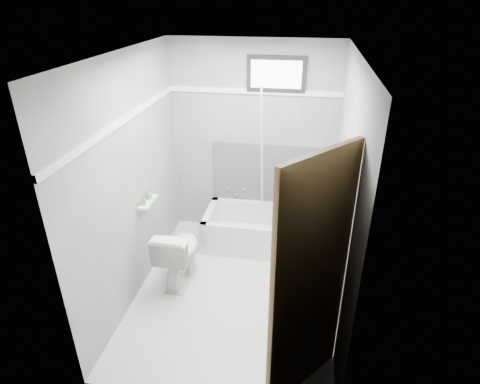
% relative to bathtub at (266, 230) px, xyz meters
% --- Properties ---
extents(floor, '(2.60, 2.60, 0.00)m').
position_rel_bathtub_xyz_m(floor, '(-0.23, -0.93, -0.21)').
color(floor, white).
rests_on(floor, ground).
extents(ceiling, '(2.60, 2.60, 0.00)m').
position_rel_bathtub_xyz_m(ceiling, '(-0.23, -0.93, 2.19)').
color(ceiling, silver).
rests_on(ceiling, floor).
extents(wall_back, '(2.00, 0.02, 2.40)m').
position_rel_bathtub_xyz_m(wall_back, '(-0.23, 0.37, 0.99)').
color(wall_back, slate).
rests_on(wall_back, floor).
extents(wall_front, '(2.00, 0.02, 2.40)m').
position_rel_bathtub_xyz_m(wall_front, '(-0.23, -2.23, 0.99)').
color(wall_front, slate).
rests_on(wall_front, floor).
extents(wall_left, '(0.02, 2.60, 2.40)m').
position_rel_bathtub_xyz_m(wall_left, '(-1.23, -0.93, 0.99)').
color(wall_left, slate).
rests_on(wall_left, floor).
extents(wall_right, '(0.02, 2.60, 2.40)m').
position_rel_bathtub_xyz_m(wall_right, '(0.77, -0.93, 0.99)').
color(wall_right, slate).
rests_on(wall_right, floor).
extents(bathtub, '(1.50, 0.70, 0.42)m').
position_rel_bathtub_xyz_m(bathtub, '(0.00, 0.00, 0.00)').
color(bathtub, silver).
rests_on(bathtub, floor).
extents(office_chair, '(0.81, 0.81, 1.01)m').
position_rel_bathtub_xyz_m(office_chair, '(0.46, 0.05, 0.42)').
color(office_chair, slate).
rests_on(office_chair, bathtub).
extents(toilet, '(0.40, 0.69, 0.67)m').
position_rel_bathtub_xyz_m(toilet, '(-0.85, -0.82, 0.12)').
color(toilet, white).
rests_on(toilet, floor).
extents(door, '(0.78, 0.78, 2.00)m').
position_rel_bathtub_xyz_m(door, '(0.75, -2.21, 0.79)').
color(door, brown).
rests_on(door, floor).
extents(window, '(0.66, 0.04, 0.40)m').
position_rel_bathtub_xyz_m(window, '(0.02, 0.36, 1.81)').
color(window, black).
rests_on(window, wall_back).
extents(backerboard, '(1.50, 0.02, 0.78)m').
position_rel_bathtub_xyz_m(backerboard, '(0.02, 0.36, 0.59)').
color(backerboard, '#4C4C4F').
rests_on(backerboard, wall_back).
extents(trim_back, '(2.00, 0.02, 0.06)m').
position_rel_bathtub_xyz_m(trim_back, '(-0.23, 0.36, 1.61)').
color(trim_back, white).
rests_on(trim_back, wall_back).
extents(trim_left, '(0.02, 2.60, 0.06)m').
position_rel_bathtub_xyz_m(trim_left, '(-1.22, -0.93, 1.61)').
color(trim_left, white).
rests_on(trim_left, wall_left).
extents(pole, '(0.02, 0.50, 1.90)m').
position_rel_bathtub_xyz_m(pole, '(-0.09, 0.13, 0.84)').
color(pole, white).
rests_on(pole, bathtub).
extents(shelf, '(0.10, 0.32, 0.02)m').
position_rel_bathtub_xyz_m(shelf, '(-1.16, -0.77, 0.69)').
color(shelf, white).
rests_on(shelf, wall_left).
extents(soap_bottle_a, '(0.05, 0.05, 0.10)m').
position_rel_bathtub_xyz_m(soap_bottle_a, '(-1.17, -0.85, 0.76)').
color(soap_bottle_a, '#9C894E').
rests_on(soap_bottle_a, shelf).
extents(soap_bottle_b, '(0.08, 0.08, 0.10)m').
position_rel_bathtub_xyz_m(soap_bottle_b, '(-1.17, -0.71, 0.75)').
color(soap_bottle_b, slate).
rests_on(soap_bottle_b, shelf).
extents(faucet, '(0.26, 0.10, 0.16)m').
position_rel_bathtub_xyz_m(faucet, '(-0.43, 0.34, 0.34)').
color(faucet, silver).
rests_on(faucet, wall_back).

